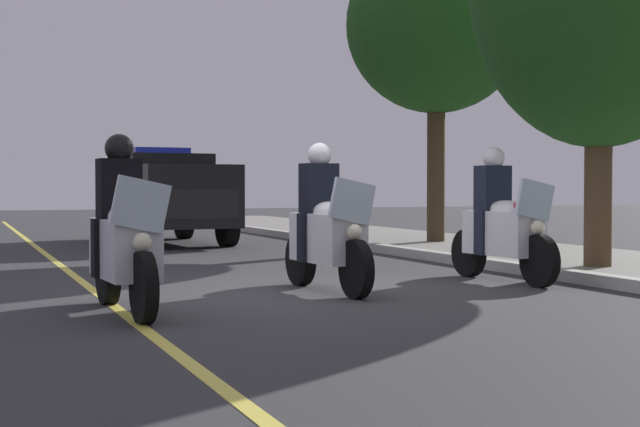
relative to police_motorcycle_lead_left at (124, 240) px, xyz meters
The scene contains 8 objects.
ground_plane 2.69m from the police_motorcycle_lead_left, 111.92° to the left, with size 80.00×80.00×0.00m, color #333335.
curb_strip 5.90m from the police_motorcycle_lead_left, 99.52° to the left, with size 48.00×0.24×0.15m, color #B7B5AD.
lane_stripe_center 1.19m from the police_motorcycle_lead_left, behind, with size 48.00×0.12×0.01m, color #E0D14C.
police_motorcycle_lead_left is the anchor object (origin of this frame).
police_motorcycle_lead_right 2.66m from the police_motorcycle_lead_left, 111.73° to the left, with size 2.14×0.60×1.72m.
police_motorcycle_trailing 5.10m from the police_motorcycle_lead_left, 103.46° to the left, with size 2.14×0.60×1.72m.
police_suv 11.02m from the police_motorcycle_lead_left, 166.23° to the left, with size 5.00×2.30×2.05m.
tree_far_back 11.45m from the police_motorcycle_lead_left, 135.51° to the left, with size 3.66×3.66×6.18m.
Camera 1 is at (9.81, -3.88, 1.21)m, focal length 51.78 mm.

